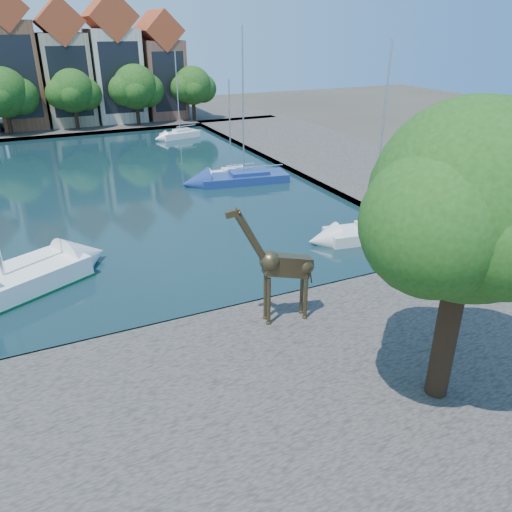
{
  "coord_description": "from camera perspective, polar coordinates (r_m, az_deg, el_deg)",
  "views": [
    {
      "loc": [
        -4.73,
        -19.52,
        12.86
      ],
      "look_at": [
        4.25,
        -0.17,
        2.97
      ],
      "focal_mm": 35.0,
      "sensor_mm": 36.0,
      "label": 1
    }
  ],
  "objects": [
    {
      "name": "far_tree_mid_east",
      "position": [
        70.77,
        -20.13,
        17.17
      ],
      "size": [
        7.02,
        5.4,
        7.52
      ],
      "color": "#332114",
      "rests_on": "far_quay"
    },
    {
      "name": "far_tree_far_east",
      "position": [
        74.05,
        -7.17,
        18.64
      ],
      "size": [
        6.76,
        5.2,
        7.36
      ],
      "color": "#332114",
      "rests_on": "far_quay"
    },
    {
      "name": "plane_tree",
      "position": [
        17.02,
        23.55,
        5.01
      ],
      "size": [
        8.32,
        6.4,
        10.62
      ],
      "color": "#332114",
      "rests_on": "near_quay"
    },
    {
      "name": "sailboat_right_c",
      "position": [
        46.45,
        -2.9,
        9.5
      ],
      "size": [
        4.99,
        2.06,
        8.64
      ],
      "color": "silver",
      "rests_on": "water_basin"
    },
    {
      "name": "giraffe_statue",
      "position": [
        21.98,
        2.89,
        -1.11
      ],
      "size": [
        3.92,
        0.97,
        5.59
      ],
      "color": "#3E331F",
      "rests_on": "near_quay"
    },
    {
      "name": "ground",
      "position": [
        23.84,
        -9.57,
        -8.17
      ],
      "size": [
        160.0,
        160.0,
        0.0
      ],
      "primitive_type": "plane",
      "color": "#38332B",
      "rests_on": "ground"
    },
    {
      "name": "far_quay",
      "position": [
        76.71,
        -21.65,
        13.72
      ],
      "size": [
        60.0,
        16.0,
        0.5
      ],
      "primitive_type": "cube",
      "color": "#544E49",
      "rests_on": "ground"
    },
    {
      "name": "townhouse_center",
      "position": [
        75.64,
        -25.82,
        19.17
      ],
      "size": [
        5.44,
        9.18,
        16.93
      ],
      "color": "brown",
      "rests_on": "far_quay"
    },
    {
      "name": "far_tree_mid_west",
      "position": [
        70.43,
        -26.82,
        16.18
      ],
      "size": [
        7.8,
        6.0,
        8.0
      ],
      "color": "#332114",
      "rests_on": "far_quay"
    },
    {
      "name": "sailboat_right_d",
      "position": [
        64.64,
        -8.68,
        13.73
      ],
      "size": [
        5.13,
        2.75,
        10.12
      ],
      "color": "silver",
      "rests_on": "water_basin"
    },
    {
      "name": "right_quay",
      "position": [
        54.19,
        9.36,
        11.08
      ],
      "size": [
        14.0,
        52.0,
        0.5
      ],
      "primitive_type": "cube",
      "color": "#544E49",
      "rests_on": "ground"
    },
    {
      "name": "townhouse_east_inner",
      "position": [
        75.98,
        -21.0,
        19.47
      ],
      "size": [
        5.94,
        9.18,
        15.79
      ],
      "color": "tan",
      "rests_on": "far_quay"
    },
    {
      "name": "far_tree_east",
      "position": [
        71.97,
        -13.54,
        18.14
      ],
      "size": [
        7.54,
        5.8,
        7.84
      ],
      "color": "#332114",
      "rests_on": "far_quay"
    },
    {
      "name": "sailboat_right_a",
      "position": [
        33.64,
        13.14,
        2.95
      ],
      "size": [
        6.46,
        3.08,
        12.1
      ],
      "color": "silver",
      "rests_on": "water_basin"
    },
    {
      "name": "townhouse_east_mid",
      "position": [
        76.8,
        -15.95,
        20.44
      ],
      "size": [
        6.43,
        9.18,
        16.65
      ],
      "color": "beige",
      "rests_on": "far_quay"
    },
    {
      "name": "townhouse_east_end",
      "position": [
        78.25,
        -10.9,
        20.23
      ],
      "size": [
        5.44,
        9.18,
        14.43
      ],
      "color": "brown",
      "rests_on": "far_quay"
    },
    {
      "name": "water_basin",
      "position": [
        45.61,
        -18.06,
        7.3
      ],
      "size": [
        38.0,
        50.0,
        0.08
      ],
      "primitive_type": "cube",
      "color": "black",
      "rests_on": "ground"
    },
    {
      "name": "sailboat_right_b",
      "position": [
        45.02,
        -1.4,
        9.11
      ],
      "size": [
        8.08,
        3.83,
        12.8
      ],
      "color": "navy",
      "rests_on": "water_basin"
    },
    {
      "name": "near_quay",
      "position": [
        18.38,
        -3.22,
        -18.49
      ],
      "size": [
        50.0,
        14.0,
        0.5
      ],
      "primitive_type": "cube",
      "color": "#544E49",
      "rests_on": "ground"
    }
  ]
}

